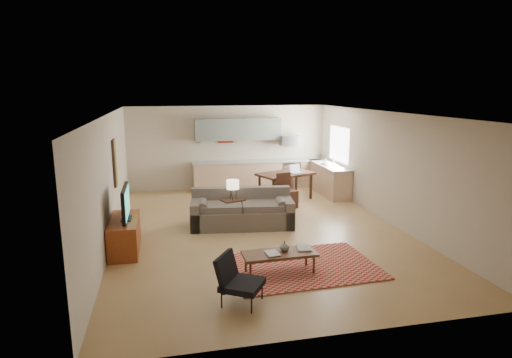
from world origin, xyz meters
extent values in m
plane|color=#9C7849|center=(0.00, 0.00, 0.00)|extent=(9.00, 9.00, 0.00)
plane|color=white|center=(0.00, 0.00, 2.70)|extent=(9.00, 9.00, 0.00)
plane|color=#B6A893|center=(0.00, 4.50, 1.35)|extent=(6.50, 0.00, 6.50)
plane|color=#B6A893|center=(0.00, -4.50, 1.35)|extent=(6.50, 0.00, 6.50)
plane|color=#B6A893|center=(-3.25, 0.00, 1.35)|extent=(0.00, 9.00, 9.00)
plane|color=#B6A893|center=(3.25, 0.00, 1.35)|extent=(0.00, 9.00, 9.00)
cube|color=#A5A8AD|center=(2.00, 4.18, 0.45)|extent=(0.62, 0.62, 0.90)
cube|color=#A5A8AD|center=(2.00, 4.20, 1.55)|extent=(0.62, 0.40, 0.35)
cube|color=slate|center=(0.30, 4.33, 1.95)|extent=(2.80, 0.34, 0.70)
cube|color=white|center=(3.23, 3.00, 1.55)|extent=(0.02, 1.40, 1.05)
cube|color=maroon|center=(0.32, -2.27, 0.01)|extent=(2.77, 1.98, 0.02)
imported|color=maroon|center=(-0.44, -2.50, 0.41)|extent=(0.28, 0.34, 0.03)
imported|color=navy|center=(0.19, -2.33, 0.41)|extent=(0.37, 0.43, 0.03)
imported|color=black|center=(-0.07, -2.39, 0.49)|extent=(0.20, 0.20, 0.18)
imported|color=beige|center=(2.83, 3.05, 1.02)|extent=(0.11, 0.11, 0.19)
camera|label=1|loc=(-2.12, -9.32, 3.23)|focal=30.00mm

